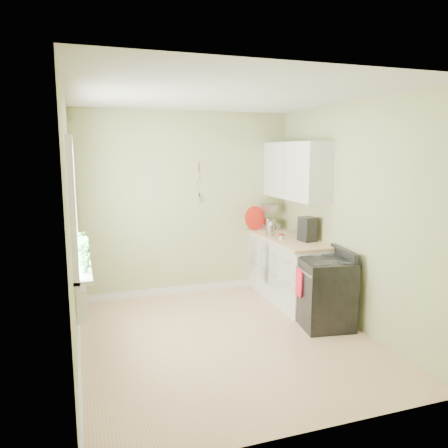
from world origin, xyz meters
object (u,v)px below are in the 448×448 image
object	(u,v)px
stand_mixer	(267,217)
kettle	(270,229)
stove	(324,292)
coffee_maker	(307,230)

from	to	relation	value
stand_mixer	kettle	world-z (taller)	stand_mixer
stand_mixer	kettle	bearing A→B (deg)	-110.27
stove	kettle	size ratio (longest dim) A/B	4.55
stand_mixer	coffee_maker	world-z (taller)	stand_mixer
kettle	coffee_maker	bearing A→B (deg)	-57.50
stove	kettle	world-z (taller)	kettle
stove	stand_mixer	size ratio (longest dim) A/B	2.15
stove	coffee_maker	distance (m)	0.96
coffee_maker	stand_mixer	bearing A→B (deg)	96.58
stove	coffee_maker	world-z (taller)	coffee_maker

